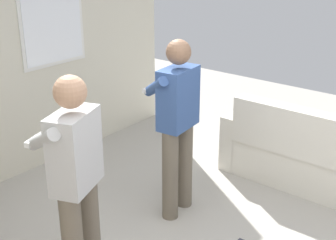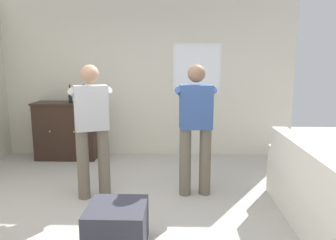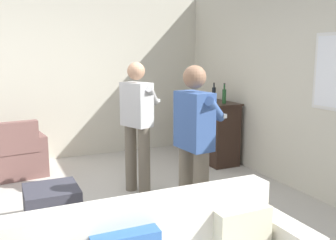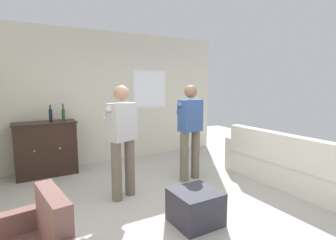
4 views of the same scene
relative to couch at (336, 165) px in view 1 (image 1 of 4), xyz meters
name	(u,v)px [view 1 (image 1 of 4)]	position (x,y,z in m)	size (l,w,h in m)	color
couch	(336,165)	(0.00, 0.00, 0.00)	(0.57, 2.47, 0.91)	silver
person_standing_left	(76,179)	(-2.49, 0.97, 0.59)	(0.52, 0.52, 1.68)	#6B6051
person_standing_right	(177,121)	(-1.20, 1.09, 0.59)	(0.55, 0.49, 1.68)	#6B6051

